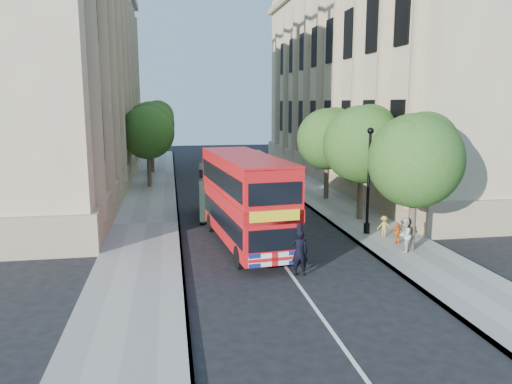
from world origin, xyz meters
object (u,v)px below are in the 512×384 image
box_van (218,193)px  lamp_post (368,185)px  double_decker_bus (245,197)px  police_constable (299,253)px  woman_pedestrian (405,235)px

box_van → lamp_post: bearing=-34.5°
double_decker_bus → police_constable: bearing=-78.0°
lamp_post → double_decker_bus: bearing=-173.8°
lamp_post → woman_pedestrian: bearing=-83.3°
lamp_post → police_constable: bearing=-133.4°
lamp_post → box_van: size_ratio=1.01×
box_van → double_decker_bus: bearing=-80.0°
lamp_post → double_decker_bus: lamp_post is taller
box_van → woman_pedestrian: (7.19, -8.56, -0.53)m
lamp_post → police_constable: (-4.73, -5.00, -1.62)m
police_constable → box_van: bearing=-67.2°
double_decker_bus → woman_pedestrian: size_ratio=5.99×
box_van → woman_pedestrian: 11.19m
double_decker_bus → box_van: 6.09m
lamp_post → double_decker_bus: (-6.13, -0.67, -0.27)m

